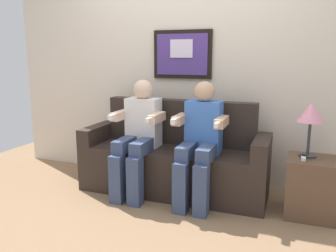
% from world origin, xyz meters
% --- Properties ---
extents(ground_plane, '(5.48, 5.48, 0.00)m').
position_xyz_m(ground_plane, '(0.00, 0.00, 0.00)').
color(ground_plane, '#8C6B4C').
extents(back_wall_assembly, '(4.22, 0.10, 2.60)m').
position_xyz_m(back_wall_assembly, '(-0.00, 0.76, 1.30)').
color(back_wall_assembly, beige).
rests_on(back_wall_assembly, ground_plane).
extents(couch, '(1.82, 0.58, 0.90)m').
position_xyz_m(couch, '(0.00, 0.33, 0.31)').
color(couch, '#2D231E').
rests_on(couch, ground_plane).
extents(person_on_left, '(0.46, 0.56, 1.11)m').
position_xyz_m(person_on_left, '(-0.31, 0.16, 0.61)').
color(person_on_left, white).
rests_on(person_on_left, ground_plane).
extents(person_on_right, '(0.46, 0.56, 1.11)m').
position_xyz_m(person_on_right, '(0.31, 0.16, 0.61)').
color(person_on_right, '#3F72CC').
rests_on(person_on_right, ground_plane).
extents(side_table_right, '(0.40, 0.40, 0.50)m').
position_xyz_m(side_table_right, '(1.26, 0.22, 0.25)').
color(side_table_right, brown).
rests_on(side_table_right, ground_plane).
extents(table_lamp, '(0.22, 0.22, 0.46)m').
position_xyz_m(table_lamp, '(1.22, 0.26, 0.86)').
color(table_lamp, '#333338').
rests_on(table_lamp, side_table_right).
extents(spare_remote_on_table, '(0.04, 0.13, 0.02)m').
position_xyz_m(spare_remote_on_table, '(1.18, 0.18, 0.51)').
color(spare_remote_on_table, white).
rests_on(spare_remote_on_table, side_table_right).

